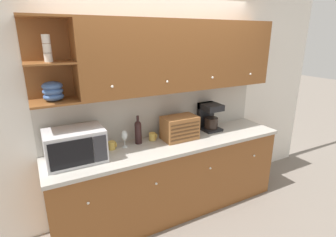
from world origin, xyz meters
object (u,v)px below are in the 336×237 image
at_px(mug, 112,145).
at_px(storage_canister, 194,125).
at_px(wine_bottle, 138,131).
at_px(bread_box, 180,128).
at_px(microwave, 75,146).
at_px(wine_glass, 124,136).
at_px(mug_blue_second, 153,137).
at_px(coffee_maker, 209,116).

bearing_deg(mug, storage_canister, 3.00).
distance_m(wine_bottle, bread_box, 0.49).
bearing_deg(wine_bottle, microwave, -170.14).
xyz_separation_m(wine_glass, mug_blue_second, (0.35, 0.03, -0.08)).
distance_m(wine_bottle, storage_canister, 0.78).
relative_size(mug, wine_bottle, 0.27).
bearing_deg(mug_blue_second, coffee_maker, -0.35).
xyz_separation_m(mug, mug_blue_second, (0.50, 0.03, -0.00)).
bearing_deg(wine_glass, mug, 177.25).
relative_size(bread_box, coffee_maker, 1.18).
distance_m(microwave, wine_bottle, 0.71).
height_order(microwave, coffee_maker, coffee_maker).
distance_m(mug, wine_glass, 0.16).
relative_size(wine_glass, mug_blue_second, 2.04).
distance_m(mug_blue_second, bread_box, 0.33).
xyz_separation_m(wine_glass, storage_canister, (0.95, 0.06, -0.04)).
bearing_deg(coffee_maker, bread_box, -167.80).
relative_size(microwave, wine_glass, 2.87).
height_order(wine_glass, bread_box, bread_box).
bearing_deg(wine_bottle, mug_blue_second, 3.26).
height_order(microwave, mug, microwave).
distance_m(mug, storage_canister, 1.09).
relative_size(microwave, wine_bottle, 1.67).
bearing_deg(wine_bottle, storage_canister, 3.06).
xyz_separation_m(mug, storage_canister, (1.09, 0.06, 0.04)).
xyz_separation_m(microwave, mug, (0.39, 0.11, -0.12)).
relative_size(wine_bottle, coffee_maker, 0.95).
height_order(microwave, mug_blue_second, microwave).
distance_m(wine_glass, wine_bottle, 0.17).
height_order(wine_bottle, storage_canister, wine_bottle).
xyz_separation_m(microwave, bread_box, (1.18, 0.02, -0.02)).
height_order(wine_bottle, mug_blue_second, wine_bottle).
distance_m(wine_bottle, mug_blue_second, 0.21).
height_order(mug, wine_glass, wine_glass).
distance_m(bread_box, coffee_maker, 0.52).
xyz_separation_m(wine_glass, coffee_maker, (1.16, 0.03, 0.05)).
xyz_separation_m(wine_bottle, bread_box, (0.48, -0.10, -0.01)).
height_order(mug, wine_bottle, wine_bottle).
bearing_deg(microwave, wine_glass, 10.65).
height_order(mug, mug_blue_second, mug).
distance_m(microwave, coffee_maker, 1.70).
bearing_deg(microwave, coffee_maker, 4.30).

